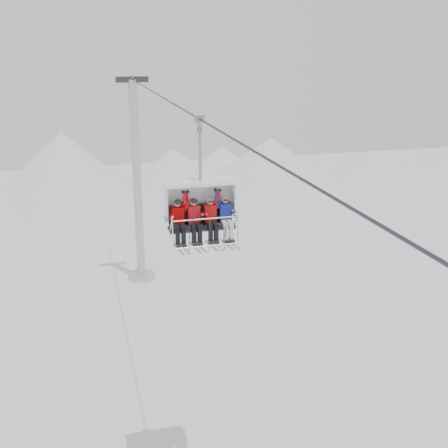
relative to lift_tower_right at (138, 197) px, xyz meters
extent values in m
cone|color=white|center=(-5.00, 22.00, -2.28)|extent=(16.00, 16.00, 7.00)
cone|color=white|center=(6.00, 21.00, -3.28)|extent=(14.00, 14.00, 5.00)
cone|color=white|center=(16.00, 19.00, -2.78)|extent=(18.00, 18.00, 6.00)
cone|color=white|center=(27.00, 17.00, -3.53)|extent=(16.00, 16.00, 4.50)
cone|color=white|center=(12.00, 24.00, -3.53)|extent=(12.00, 12.00, 4.50)
cylinder|color=#B5B8BD|center=(0.00, 0.00, 0.87)|extent=(0.56, 0.56, 13.30)
cylinder|color=#B5B8BD|center=(0.00, 0.00, -5.63)|extent=(1.80, 1.80, 0.30)
cube|color=#303035|center=(0.00, 0.00, 7.52)|extent=(2.00, 0.35, 0.35)
cylinder|color=#303035|center=(0.00, -22.00, 7.52)|extent=(0.06, 50.00, 0.06)
cube|color=black|center=(0.00, -19.22, 4.17)|extent=(2.04, 0.55, 0.10)
cube|color=black|center=(0.00, -18.96, 4.52)|extent=(2.04, 0.10, 0.59)
cube|color=#303035|center=(0.00, -19.22, 4.08)|extent=(2.14, 0.60, 0.08)
cube|color=white|center=(0.00, -18.74, 4.89)|extent=(2.28, 0.10, 1.36)
cube|color=white|center=(0.00, -19.14, 5.57)|extent=(2.28, 0.90, 0.10)
cylinder|color=silver|center=(0.00, -19.77, 4.54)|extent=(2.08, 0.04, 0.04)
cylinder|color=silver|center=(0.00, -19.84, 3.67)|extent=(2.08, 0.04, 0.04)
cylinder|color=gray|center=(0.00, -19.12, 6.54)|extent=(0.10, 0.10, 1.95)
cube|color=gray|center=(0.00, -19.12, 7.52)|extent=(0.30, 0.18, 0.22)
cube|color=#C00102|center=(-0.77, -19.18, 4.54)|extent=(0.39, 0.26, 0.58)
sphere|color=tan|center=(-0.77, -19.22, 4.94)|extent=(0.21, 0.21, 0.21)
cube|color=black|center=(-0.86, -19.62, 3.99)|extent=(0.13, 0.15, 0.46)
cube|color=black|center=(-0.67, -19.62, 3.99)|extent=(0.13, 0.15, 0.46)
cube|color=silver|center=(-0.86, -19.72, 3.62)|extent=(0.09, 1.69, 0.26)
cube|color=silver|center=(-0.67, -19.72, 3.62)|extent=(0.09, 1.69, 0.26)
cube|color=red|center=(-0.25, -19.18, 4.54)|extent=(0.39, 0.26, 0.58)
sphere|color=tan|center=(-0.25, -19.22, 4.94)|extent=(0.21, 0.21, 0.21)
cube|color=black|center=(-0.34, -19.62, 3.99)|extent=(0.13, 0.15, 0.46)
cube|color=black|center=(-0.15, -19.62, 3.99)|extent=(0.13, 0.15, 0.46)
cube|color=silver|center=(-0.34, -19.72, 3.62)|extent=(0.09, 1.69, 0.26)
cube|color=silver|center=(-0.15, -19.72, 3.62)|extent=(0.09, 1.69, 0.26)
cube|color=red|center=(0.29, -19.18, 4.53)|extent=(0.38, 0.26, 0.57)
sphere|color=tan|center=(0.29, -19.22, 4.93)|extent=(0.21, 0.21, 0.21)
cube|color=black|center=(0.20, -19.62, 3.99)|extent=(0.13, 0.15, 0.46)
cube|color=black|center=(0.38, -19.62, 3.99)|extent=(0.13, 0.15, 0.46)
cube|color=silver|center=(0.20, -19.72, 3.62)|extent=(0.09, 1.69, 0.26)
cube|color=silver|center=(0.38, -19.72, 3.62)|extent=(0.09, 1.69, 0.26)
cube|color=navy|center=(0.79, -19.18, 4.54)|extent=(0.39, 0.26, 0.58)
sphere|color=tan|center=(0.79, -19.22, 4.94)|extent=(0.21, 0.21, 0.21)
cube|color=silver|center=(0.69, -19.62, 3.99)|extent=(0.13, 0.15, 0.46)
cube|color=silver|center=(0.88, -19.62, 3.99)|extent=(0.13, 0.15, 0.46)
cube|color=silver|center=(0.69, -19.72, 3.62)|extent=(0.09, 1.69, 0.26)
cube|color=silver|center=(0.88, -19.72, 3.62)|extent=(0.09, 1.69, 0.26)
camera|label=1|loc=(-3.71, -35.89, 9.78)|focal=45.00mm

